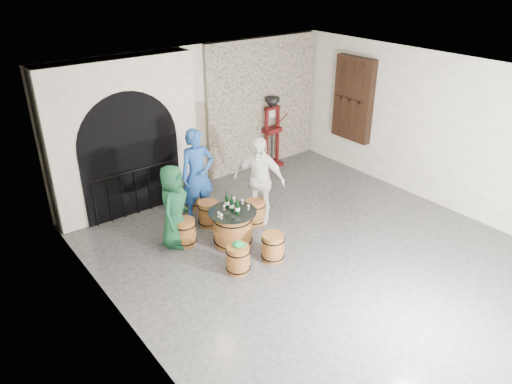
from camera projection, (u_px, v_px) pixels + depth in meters
ground at (316, 254)px, 8.87m from camera, size 8.00×8.00×0.00m
wall_back at (198, 117)px, 11.00m from camera, size 8.00×0.00×8.00m
wall_left at (126, 243)px, 6.25m from camera, size 0.00×8.00×8.00m
wall_right at (443, 133)px, 10.06m from camera, size 0.00×8.00×8.00m
ceiling at (328, 80)px, 7.44m from camera, size 8.00×8.00×0.00m
stone_facing_panel at (262, 104)px, 11.94m from camera, size 3.20×0.12×3.18m
arched_opening at (124, 139)px, 9.79m from camera, size 3.10×0.60×3.19m
shuttered_window at (353, 99)px, 11.61m from camera, size 0.23×1.10×2.00m
barrel_table at (233, 228)px, 9.04m from camera, size 0.90×0.90×0.70m
barrel_stool_left at (185, 232)px, 9.08m from camera, size 0.42×0.42×0.51m
barrel_stool_far at (208, 213)px, 9.73m from camera, size 0.42×0.42×0.51m
barrel_stool_right at (255, 212)px, 9.79m from camera, size 0.42×0.42×0.51m
barrel_stool_near_right at (273, 247)px, 8.61m from camera, size 0.42×0.42×0.51m
barrel_stool_near_left at (238, 259)px, 8.28m from camera, size 0.42×0.42×0.51m
green_cap at (238, 244)px, 8.15m from camera, size 0.23×0.18×0.10m
person_green at (173, 206)px, 8.84m from camera, size 0.92×0.90×1.60m
person_blue at (197, 175)px, 9.68m from camera, size 0.77×0.58×1.93m
person_white at (259, 180)px, 9.62m from camera, size 0.96×1.12×1.80m
wine_bottle_left at (232, 205)px, 8.85m from camera, size 0.08×0.08×0.32m
wine_bottle_center at (237, 208)px, 8.74m from camera, size 0.08×0.08×0.32m
wine_bottle_right at (227, 201)px, 8.96m from camera, size 0.08×0.08×0.32m
tasting_glass_a at (221, 216)px, 8.62m from camera, size 0.05×0.05×0.10m
tasting_glass_b at (242, 202)px, 9.13m from camera, size 0.05×0.05×0.10m
tasting_glass_c at (224, 207)px, 8.93m from camera, size 0.05×0.05×0.10m
tasting_glass_d at (234, 199)px, 9.22m from camera, size 0.05×0.05×0.10m
tasting_glass_e at (249, 207)px, 8.93m from camera, size 0.05×0.05×0.10m
tasting_glass_f at (219, 214)px, 8.68m from camera, size 0.05×0.05×0.10m
side_barrel at (193, 193)px, 10.45m from camera, size 0.46×0.46×0.61m
corking_press at (272, 127)px, 12.09m from camera, size 0.74×0.42×1.79m
control_box at (272, 113)px, 12.13m from camera, size 0.18×0.10×0.22m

